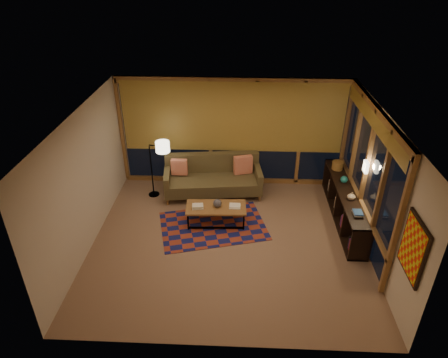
{
  "coord_description": "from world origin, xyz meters",
  "views": [
    {
      "loc": [
        0.2,
        -6.44,
        5.16
      ],
      "look_at": [
        -0.11,
        0.37,
        1.25
      ],
      "focal_mm": 32.0,
      "sensor_mm": 36.0,
      "label": 1
    }
  ],
  "objects_px": {
    "coffee_table": "(216,215)",
    "bookshelf": "(344,204)",
    "sofa": "(213,178)",
    "floor_lamp": "(151,168)"
  },
  "relations": [
    {
      "from": "sofa",
      "to": "coffee_table",
      "type": "relative_size",
      "value": 1.78
    },
    {
      "from": "coffee_table",
      "to": "bookshelf",
      "type": "height_order",
      "value": "bookshelf"
    },
    {
      "from": "sofa",
      "to": "bookshelf",
      "type": "relative_size",
      "value": 0.78
    },
    {
      "from": "coffee_table",
      "to": "floor_lamp",
      "type": "height_order",
      "value": "floor_lamp"
    },
    {
      "from": "floor_lamp",
      "to": "bookshelf",
      "type": "distance_m",
      "value": 4.46
    },
    {
      "from": "coffee_table",
      "to": "sofa",
      "type": "bearing_deg",
      "value": 94.78
    },
    {
      "from": "sofa",
      "to": "floor_lamp",
      "type": "xyz_separation_m",
      "value": [
        -1.44,
        -0.08,
        0.27
      ]
    },
    {
      "from": "coffee_table",
      "to": "bookshelf",
      "type": "relative_size",
      "value": 0.44
    },
    {
      "from": "sofa",
      "to": "bookshelf",
      "type": "height_order",
      "value": "sofa"
    },
    {
      "from": "bookshelf",
      "to": "floor_lamp",
      "type": "bearing_deg",
      "value": 169.96
    }
  ]
}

